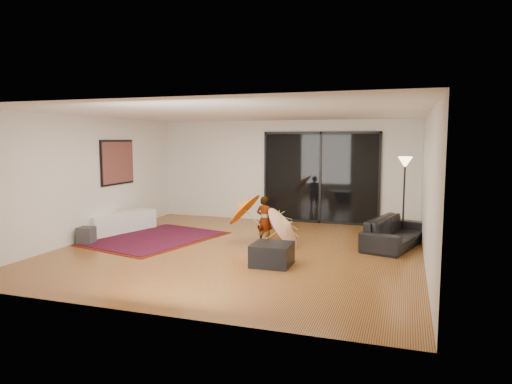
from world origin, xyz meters
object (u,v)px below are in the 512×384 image
at_px(media_console, 122,222).
at_px(child, 264,220).
at_px(ottoman, 272,254).
at_px(sofa, 395,232).

distance_m(media_console, child, 3.58).
distance_m(media_console, ottoman, 4.50).
height_order(media_console, ottoman, media_console).
bearing_deg(sofa, child, 119.17).
distance_m(ottoman, child, 1.73).
xyz_separation_m(ottoman, child, (-0.63, 1.58, 0.31)).
bearing_deg(media_console, ottoman, -0.95).
distance_m(media_console, sofa, 6.22).
bearing_deg(media_console, child, 19.42).
bearing_deg(ottoman, media_console, 158.80).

